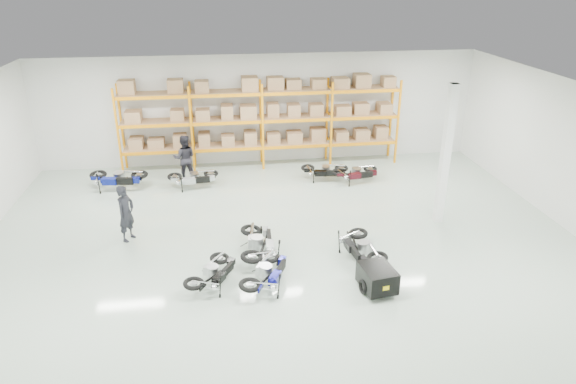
{
  "coord_description": "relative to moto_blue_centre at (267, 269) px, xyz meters",
  "views": [
    {
      "loc": [
        -1.69,
        -13.72,
        7.57
      ],
      "look_at": [
        0.33,
        1.0,
        1.1
      ],
      "focal_mm": 32.0,
      "sensor_mm": 36.0,
      "label": 1
    }
  ],
  "objects": [
    {
      "name": "moto_silver_left",
      "position": [
        -0.08,
        1.48,
        0.05
      ],
      "size": [
        1.01,
        1.89,
        1.19
      ],
      "primitive_type": null,
      "rotation": [
        0.0,
        -0.09,
        3.09
      ],
      "color": "#B6B9BD",
      "rests_on": "ground"
    },
    {
      "name": "moto_back_b",
      "position": [
        -2.1,
        6.93,
        -0.02
      ],
      "size": [
        1.7,
        0.96,
        1.06
      ],
      "primitive_type": null,
      "rotation": [
        0.0,
        -0.09,
        1.67
      ],
      "color": "#ABB1B5",
      "rests_on": "ground"
    },
    {
      "name": "moto_back_d",
      "position": [
        4.11,
        6.62,
        -0.03
      ],
      "size": [
        1.66,
        0.97,
        1.02
      ],
      "primitive_type": null,
      "rotation": [
        0.0,
        -0.09,
        1.69
      ],
      "color": "#3E0C15",
      "rests_on": "ground"
    },
    {
      "name": "moto_blue_centre",
      "position": [
        0.0,
        0.0,
        0.0
      ],
      "size": [
        1.47,
        1.88,
        1.09
      ],
      "primitive_type": null,
      "rotation": [
        0.0,
        -0.09,
        2.7
      ],
      "color": "#080952",
      "rests_on": "ground"
    },
    {
      "name": "trailer",
      "position": [
        2.73,
        -0.63,
        -0.12
      ],
      "size": [
        0.91,
        1.67,
        0.68
      ],
      "rotation": [
        0.0,
        0.0,
        0.15
      ],
      "color": "black",
      "rests_on": "ground"
    },
    {
      "name": "person_left",
      "position": [
        -3.93,
        3.07,
        0.36
      ],
      "size": [
        0.68,
        0.76,
        1.76
      ],
      "primitive_type": "imported",
      "rotation": [
        0.0,
        0.0,
        1.07
      ],
      "color": "black",
      "rests_on": "ground"
    },
    {
      "name": "room",
      "position": [
        0.68,
        2.48,
        1.74
      ],
      "size": [
        18.0,
        18.0,
        18.0
      ],
      "color": "#A5B8A7",
      "rests_on": "ground"
    },
    {
      "name": "pallet_rack",
      "position": [
        0.68,
        8.93,
        1.74
      ],
      "size": [
        11.28,
        0.98,
        3.62
      ],
      "color": "orange",
      "rests_on": "ground"
    },
    {
      "name": "moto_back_a",
      "position": [
        -4.91,
        7.16,
        0.06
      ],
      "size": [
        1.97,
        1.17,
        1.21
      ],
      "primitive_type": null,
      "rotation": [
        0.0,
        -0.09,
        1.43
      ],
      "color": "navy",
      "rests_on": "ground"
    },
    {
      "name": "moto_back_c",
      "position": [
        2.95,
        7.02,
        -0.03
      ],
      "size": [
        1.69,
        1.03,
        1.03
      ],
      "primitive_type": null,
      "rotation": [
        0.0,
        -0.09,
        1.41
      ],
      "color": "black",
      "rests_on": "ground"
    },
    {
      "name": "moto_touring_right",
      "position": [
        2.73,
        0.97,
        0.0
      ],
      "size": [
        1.03,
        1.78,
        1.1
      ],
      "primitive_type": null,
      "rotation": [
        0.0,
        -0.09,
        0.12
      ],
      "color": "black",
      "rests_on": "ground"
    },
    {
      "name": "person_back",
      "position": [
        -2.42,
        7.73,
        0.39
      ],
      "size": [
        0.89,
        0.7,
        1.8
      ],
      "primitive_type": "imported",
      "rotation": [
        0.0,
        0.0,
        3.12
      ],
      "color": "black",
      "rests_on": "ground"
    },
    {
      "name": "moto_black_far_left",
      "position": [
        -1.37,
        0.22,
        -0.03
      ],
      "size": [
        1.46,
        1.75,
        1.02
      ],
      "primitive_type": null,
      "rotation": [
        0.0,
        -0.09,
        2.62
      ],
      "color": "black",
      "rests_on": "ground"
    },
    {
      "name": "structural_column",
      "position": [
        5.88,
        2.98,
        1.74
      ],
      "size": [
        0.25,
        0.25,
        4.5
      ],
      "primitive_type": "cube",
      "color": "white",
      "rests_on": "ground"
    }
  ]
}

